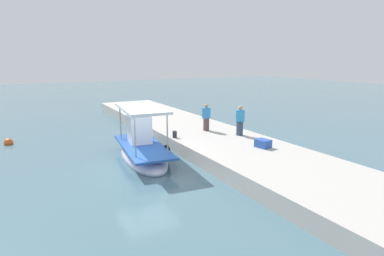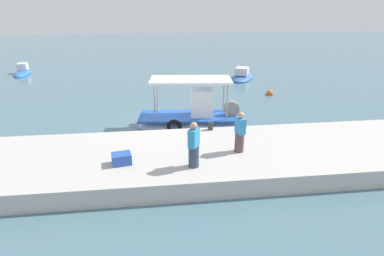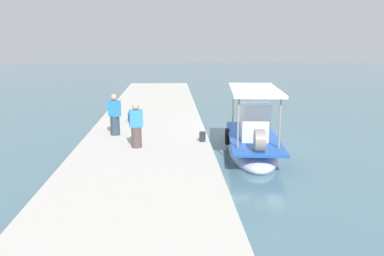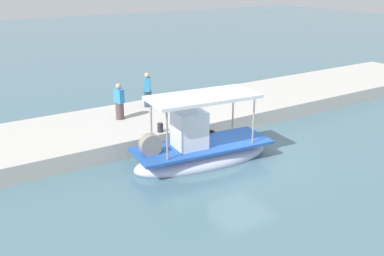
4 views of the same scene
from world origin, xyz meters
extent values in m
plane|color=slate|center=(0.00, 0.00, 0.00)|extent=(120.00, 120.00, 0.00)
cube|color=beige|center=(0.00, -4.64, 0.35)|extent=(36.00, 4.91, 0.70)
ellipsoid|color=silver|center=(1.45, -0.37, 0.13)|extent=(5.68, 2.49, 0.97)
cube|color=#2454AE|center=(1.45, -0.37, 0.67)|extent=(5.46, 2.47, 0.10)
cube|color=white|center=(1.99, -0.43, 1.36)|extent=(1.21, 1.16, 1.49)
cylinder|color=gray|center=(3.27, 0.16, 1.56)|extent=(0.07, 0.07, 1.89)
cylinder|color=gray|center=(3.12, -1.28, 1.56)|extent=(0.07, 0.07, 1.89)
cylinder|color=gray|center=(-0.23, 0.54, 1.56)|extent=(0.07, 0.07, 1.89)
cylinder|color=gray|center=(-0.38, -0.90, 1.56)|extent=(0.07, 0.07, 1.89)
cube|color=white|center=(1.45, -0.37, 2.57)|extent=(4.20, 2.27, 0.12)
torus|color=black|center=(0.52, -1.27, 0.47)|extent=(0.76, 0.26, 0.74)
cylinder|color=gray|center=(3.52, -0.59, 1.07)|extent=(0.83, 0.43, 0.80)
cylinder|color=#314254|center=(0.88, -5.91, 1.09)|extent=(0.51, 0.51, 0.78)
cube|color=#318FCC|center=(0.88, -5.91, 1.80)|extent=(0.47, 0.54, 0.64)
sphere|color=tan|center=(0.88, -5.91, 2.24)|extent=(0.25, 0.25, 0.25)
cylinder|color=brown|center=(2.80, -4.89, 1.07)|extent=(0.43, 0.43, 0.75)
cube|color=#358AD3|center=(2.80, -4.89, 1.76)|extent=(0.35, 0.50, 0.62)
sphere|color=tan|center=(2.80, -4.89, 2.19)|extent=(0.24, 0.24, 0.24)
cylinder|color=#2D2D33|center=(2.11, -2.46, 0.88)|extent=(0.24, 0.24, 0.37)
cube|color=#2B53B3|center=(-1.68, -5.38, 0.89)|extent=(0.77, 0.66, 0.39)
sphere|color=orange|center=(7.89, 5.57, 0.10)|extent=(0.50, 0.50, 0.50)
ellipsoid|color=blue|center=(-12.36, 15.46, 0.05)|extent=(1.71, 3.74, 0.61)
cube|color=silver|center=(-12.40, 15.82, 0.66)|extent=(0.91, 1.17, 0.60)
ellipsoid|color=#3C6ABD|center=(7.45, 11.18, 0.07)|extent=(3.37, 4.49, 0.65)
cube|color=silver|center=(7.27, 10.81, 0.71)|extent=(1.48, 1.57, 0.62)
camera|label=1|loc=(-12.72, 4.66, 4.87)|focal=29.09mm
camera|label=2|loc=(-0.46, -16.01, 6.08)|focal=30.11mm
camera|label=3|loc=(16.32, -3.66, 4.51)|focal=36.19mm
camera|label=4|loc=(10.09, 12.29, 6.86)|focal=40.91mm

